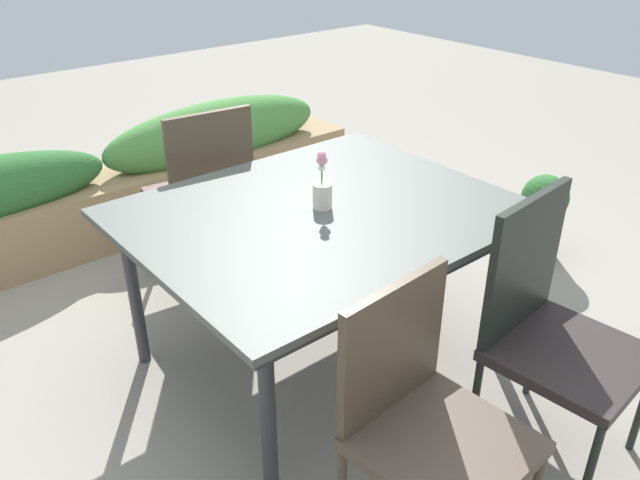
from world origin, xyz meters
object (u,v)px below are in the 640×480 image
object	(u,v)px
dining_table	(320,222)
chair_near_right	(551,323)
potted_plant	(542,215)
chair_near_left	(424,415)
flower_vase	(322,189)
planter_box	(110,188)
chair_far_side	(204,188)

from	to	relation	value
dining_table	chair_near_right	xyz separation A→B (m)	(0.32, -0.86, -0.15)
potted_plant	chair_near_left	bearing A→B (deg)	-156.81
chair_near_left	flower_vase	bearing A→B (deg)	-115.66
chair_near_left	potted_plant	bearing A→B (deg)	-160.82
dining_table	planter_box	bearing A→B (deg)	97.45
dining_table	flower_vase	bearing A→B (deg)	23.34
flower_vase	potted_plant	bearing A→B (deg)	-2.89
chair_far_side	flower_vase	distance (m)	0.90
chair_near_left	chair_near_right	world-z (taller)	chair_near_right
chair_near_right	potted_plant	distance (m)	1.48
chair_near_left	dining_table	bearing A→B (deg)	-114.82
flower_vase	planter_box	xyz separation A→B (m)	(-0.23, 1.65, -0.49)
chair_near_right	flower_vase	bearing A→B (deg)	-76.27
chair_far_side	chair_near_right	size ratio (longest dim) A/B	1.00
flower_vase	chair_near_left	bearing A→B (deg)	-111.65
chair_near_right	potted_plant	xyz separation A→B (m)	(1.22, 0.79, -0.27)
chair_near_left	chair_near_right	size ratio (longest dim) A/B	0.92
chair_far_side	potted_plant	world-z (taller)	chair_far_side
chair_far_side	flower_vase	xyz separation A→B (m)	(0.05, -0.86, 0.27)
planter_box	chair_near_left	bearing A→B (deg)	-92.57
chair_near_left	flower_vase	world-z (taller)	flower_vase
chair_near_left	flower_vase	xyz separation A→B (m)	(0.35, 0.88, 0.31)
chair_near_left	planter_box	xyz separation A→B (m)	(0.11, 2.53, -0.18)
dining_table	planter_box	xyz separation A→B (m)	(-0.22, 1.66, -0.35)
dining_table	chair_near_right	world-z (taller)	chair_near_right
chair_near_left	planter_box	distance (m)	2.54
chair_near_right	flower_vase	xyz separation A→B (m)	(-0.30, 0.87, 0.29)
dining_table	planter_box	size ratio (longest dim) A/B	0.43
chair_near_left	chair_near_right	bearing A→B (deg)	177.00
dining_table	potted_plant	bearing A→B (deg)	-2.58
chair_near_right	dining_table	bearing A→B (deg)	-75.07
dining_table	chair_near_left	xyz separation A→B (m)	(-0.33, -0.87, -0.17)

